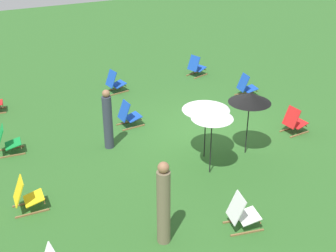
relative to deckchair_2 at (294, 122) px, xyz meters
name	(u,v)px	position (x,y,z in m)	size (l,w,h in m)	color
ground_plane	(203,133)	(1.20, 2.44, -0.37)	(40.00, 40.00, 0.00)	#2D6026
deckchair_2	(294,122)	(0.00, 0.00, 0.00)	(0.53, 0.79, 0.83)	olive
deckchair_3	(26,196)	(-0.25, 7.94, 0.00)	(0.51, 0.78, 0.83)	olive
deckchair_4	(196,67)	(5.59, 0.19, 0.00)	(0.68, 0.87, 0.83)	olive
deckchair_5	(7,141)	(2.58, 7.93, 0.00)	(0.55, 0.80, 0.83)	olive
deckchair_6	(246,87)	(2.95, -0.35, 0.00)	(0.56, 0.81, 0.83)	olive
deckchair_7	(129,115)	(2.65, 4.28, 0.00)	(0.53, 0.79, 0.83)	olive
deckchair_8	(115,82)	(5.43, 3.69, 0.00)	(0.59, 0.83, 0.83)	olive
deckchair_9	(242,214)	(-2.95, 3.96, 0.00)	(0.62, 0.84, 0.83)	olive
umbrella_0	(206,105)	(-0.01, 3.13, 1.17)	(1.26, 1.26, 1.67)	black
umbrella_1	(250,98)	(-0.35, 2.00, 1.30)	(1.14, 1.14, 1.81)	black
umbrella_2	(212,113)	(-0.77, 3.42, 1.32)	(1.05, 1.05, 1.83)	black
person_0	(108,120)	(1.65, 5.29, 0.48)	(0.36, 0.36, 1.76)	#333847
person_1	(164,205)	(-2.59, 5.64, 0.55)	(0.33, 0.33, 1.90)	#72664C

